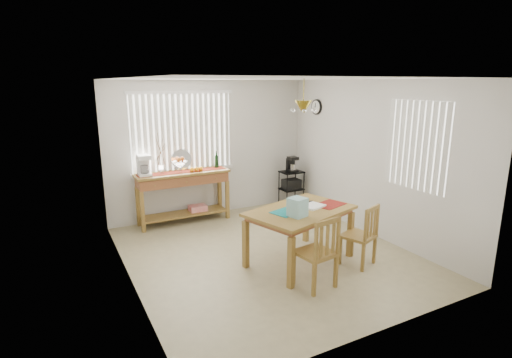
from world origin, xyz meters
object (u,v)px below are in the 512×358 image
wire_cart (291,185)px  dining_table (300,215)px  sideboard (184,185)px  chair_right (361,236)px  chair_left (318,253)px  cart_items (292,164)px

wire_cart → dining_table: bearing=-120.2°
sideboard → chair_right: (1.65, -2.92, -0.28)m
sideboard → chair_left: sideboard is taller
wire_cart → cart_items: (-0.00, 0.01, 0.45)m
wire_cart → chair_left: size_ratio=0.79×
wire_cart → chair_left: (-1.57, -3.05, 0.01)m
sideboard → cart_items: size_ratio=5.48×
sideboard → chair_right: 3.37m
dining_table → wire_cart: bearing=59.8°
sideboard → dining_table: size_ratio=1.00×
cart_items → chair_right: size_ratio=0.35×
sideboard → cart_items: bearing=-2.8°
sideboard → wire_cart: bearing=-3.0°
dining_table → chair_right: chair_right is taller
wire_cart → chair_right: chair_right is taller
cart_items → wire_cart: bearing=-90.0°
wire_cart → cart_items: size_ratio=2.43×
chair_right → sideboard: bearing=119.4°
chair_right → wire_cart: bearing=77.2°
chair_left → chair_right: size_ratio=1.06×
cart_items → chair_left: 3.46m
cart_items → dining_table: 2.69m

